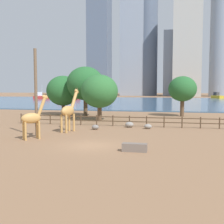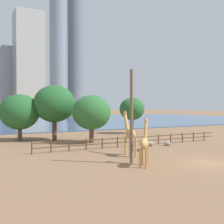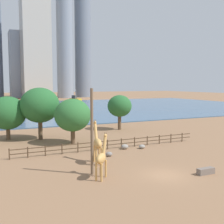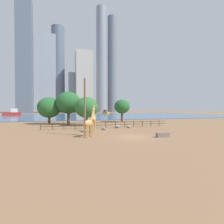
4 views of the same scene
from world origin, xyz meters
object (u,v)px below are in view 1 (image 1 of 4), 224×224
Objects in this scene: tree_right_tall at (183,89)px; giraffe_tall at (69,111)px; boat_sailboat at (41,97)px; giraffe_companion at (33,118)px; boat_ferry at (217,96)px; boulder_by_pole at (129,125)px; tree_left_small at (85,84)px; boat_tug at (69,96)px; tree_center_broad at (100,91)px; utility_pole at (36,93)px; tree_left_large at (63,91)px; feeding_trough at (135,147)px; boulder_near_fence at (148,126)px; boulder_small at (95,127)px.

giraffe_tall is at bearing -122.25° from tree_right_tall.
boat_sailboat is at bearing 131.95° from tree_right_tall.
boat_ferry is at bearing 25.21° from giraffe_companion.
boat_ferry reaches higher than boulder_by_pole.
tree_right_tall is 15.85m from tree_left_small.
boulder_by_pole is 0.11× the size of boat_tug.
giraffe_tall is 4.71× the size of boulder_by_pole.
tree_center_broad is (0.50, 10.93, 1.93)m from giraffe_tall.
utility_pole is 1.26× the size of tree_center_broad.
boulder_by_pole is 105.06m from boat_ferry.
tree_left_small is at bearing -22.29° from tree_left_large.
tree_left_small reaches higher than boat_tug.
boat_ferry is at bearing 66.61° from tree_left_large.
boat_tug is (-37.74, 86.52, 1.21)m from feeding_trough.
tree_left_large is 0.75× the size of boat_tug.
boulder_by_pole is at bearing 46.51° from utility_pole.
boulder_by_pole is at bearing -44.37° from tree_left_large.
tree_left_small is (-11.20, 12.13, 5.09)m from boulder_near_fence.
tree_left_small is (4.61, -1.89, 1.18)m from tree_left_large.
tree_right_tall is at bearing 58.20° from utility_pole.
tree_right_tall is (4.26, 15.50, 4.21)m from boulder_near_fence.
boat_sailboat reaches higher than giraffe_tall.
boat_ferry reaches higher than boat_tug.
tree_center_broad is 0.99× the size of tree_right_tall.
boulder_by_pole is 82.00m from boat_tug.
tree_right_tall is at bearing -78.26° from boat_sailboat.
tree_left_large is 10.88m from tree_center_broad.
boulder_by_pole is at bearing -51.79° from tree_left_small.
boat_ferry is at bearing -11.33° from boat_sailboat.
tree_left_small reaches higher than feeding_trough.
tree_left_small is 0.90× the size of boat_tug.
tree_right_tall is (6.49, 14.76, 4.16)m from boulder_by_pole.
tree_center_broad is 100.47m from boat_ferry.
giraffe_companion is 0.46× the size of boat_tug.
tree_right_tall reaches higher than feeding_trough.
feeding_trough is 0.27× the size of tree_left_large.
giraffe_companion is 116.15m from boat_ferry.
utility_pole is 1.26× the size of tree_right_tall.
giraffe_tall is 0.68× the size of boat_ferry.
feeding_trough is 26.97m from tree_left_small.
boulder_small is at bearing -143.09° from boulder_by_pole.
tree_left_large is (-5.90, 21.38, 0.05)m from utility_pole.
tree_right_tall reaches higher than boulder_near_fence.
utility_pole reaches higher than feeding_trough.
giraffe_tall is at bearing 60.81° from utility_pole.
boat_ferry is at bearing -159.89° from boat_tug.
tree_left_small is at bearing 115.12° from feeding_trough.
boat_tug is at bearing 114.06° from tree_center_broad.
boat_sailboat is at bearing 123.59° from boulder_near_fence.
tree_center_broad is at bearing -144.13° from tree_right_tall.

